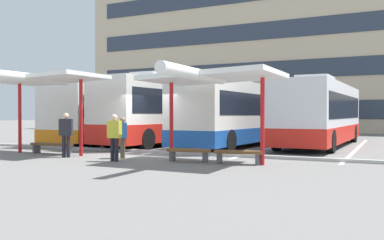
{
  "coord_description": "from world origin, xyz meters",
  "views": [
    {
      "loc": [
        9.3,
        -14.79,
        1.67
      ],
      "look_at": [
        0.94,
        2.41,
        1.39
      ],
      "focal_mm": 38.91,
      "sensor_mm": 36.0,
      "label": 1
    }
  ],
  "objects_px": {
    "coach_bus_0": "(114,115)",
    "bench_0": "(51,146)",
    "waiting_shelter_0": "(44,80)",
    "coach_bus_2": "(241,114)",
    "waiting_passenger_1": "(123,135)",
    "bench_2": "(238,154)",
    "waiting_passenger_0": "(66,132)",
    "coach_bus_3": "(320,115)",
    "waiting_passenger_2": "(114,134)",
    "bench_1": "(189,152)",
    "coach_bus_1": "(167,112)",
    "waiting_shelter_1": "(211,78)"
  },
  "relations": [
    {
      "from": "coach_bus_0",
      "to": "bench_0",
      "type": "relative_size",
      "value": 5.3
    },
    {
      "from": "waiting_shelter_0",
      "to": "coach_bus_2",
      "type": "bearing_deg",
      "value": 55.66
    },
    {
      "from": "bench_0",
      "to": "waiting_passenger_1",
      "type": "height_order",
      "value": "waiting_passenger_1"
    },
    {
      "from": "coach_bus_0",
      "to": "bench_2",
      "type": "relative_size",
      "value": 6.44
    },
    {
      "from": "coach_bus_2",
      "to": "waiting_passenger_0",
      "type": "bearing_deg",
      "value": -115.23
    },
    {
      "from": "waiting_shelter_0",
      "to": "bench_0",
      "type": "distance_m",
      "value": 2.72
    },
    {
      "from": "coach_bus_2",
      "to": "waiting_passenger_1",
      "type": "distance_m",
      "value": 8.2
    },
    {
      "from": "coach_bus_0",
      "to": "coach_bus_3",
      "type": "relative_size",
      "value": 0.95
    },
    {
      "from": "coach_bus_0",
      "to": "waiting_passenger_1",
      "type": "xyz_separation_m",
      "value": [
        5.84,
        -7.34,
        -0.75
      ]
    },
    {
      "from": "bench_0",
      "to": "bench_2",
      "type": "distance_m",
      "value": 8.21
    },
    {
      "from": "coach_bus_3",
      "to": "waiting_passenger_0",
      "type": "relative_size",
      "value": 6.47
    },
    {
      "from": "waiting_passenger_2",
      "to": "bench_0",
      "type": "bearing_deg",
      "value": 164.98
    },
    {
      "from": "bench_1",
      "to": "waiting_passenger_2",
      "type": "height_order",
      "value": "waiting_passenger_2"
    },
    {
      "from": "coach_bus_0",
      "to": "coach_bus_3",
      "type": "bearing_deg",
      "value": 10.4
    },
    {
      "from": "waiting_shelter_0",
      "to": "coach_bus_3",
      "type": "bearing_deg",
      "value": 45.89
    },
    {
      "from": "coach_bus_0",
      "to": "bench_1",
      "type": "distance_m",
      "value": 11.29
    },
    {
      "from": "bench_1",
      "to": "bench_2",
      "type": "xyz_separation_m",
      "value": [
        1.8,
        0.09,
        0.0
      ]
    },
    {
      "from": "coach_bus_3",
      "to": "waiting_passenger_2",
      "type": "bearing_deg",
      "value": -117.47
    },
    {
      "from": "coach_bus_2",
      "to": "bench_2",
      "type": "xyz_separation_m",
      "value": [
        2.61,
        -7.75,
        -1.31
      ]
    },
    {
      "from": "waiting_passenger_0",
      "to": "waiting_passenger_2",
      "type": "distance_m",
      "value": 2.48
    },
    {
      "from": "coach_bus_1",
      "to": "waiting_passenger_1",
      "type": "relative_size",
      "value": 6.62
    },
    {
      "from": "coach_bus_3",
      "to": "waiting_passenger_0",
      "type": "xyz_separation_m",
      "value": [
        -7.88,
        -10.13,
        -0.62
      ]
    },
    {
      "from": "coach_bus_3",
      "to": "waiting_passenger_1",
      "type": "relative_size",
      "value": 7.15
    },
    {
      "from": "coach_bus_0",
      "to": "waiting_passenger_0",
      "type": "bearing_deg",
      "value": -65.26
    },
    {
      "from": "coach_bus_2",
      "to": "coach_bus_1",
      "type": "bearing_deg",
      "value": -167.03
    },
    {
      "from": "bench_0",
      "to": "coach_bus_3",
      "type": "bearing_deg",
      "value": 44.72
    },
    {
      "from": "coach_bus_3",
      "to": "bench_0",
      "type": "height_order",
      "value": "coach_bus_3"
    },
    {
      "from": "coach_bus_0",
      "to": "coach_bus_2",
      "type": "distance_m",
      "value": 7.77
    },
    {
      "from": "coach_bus_0",
      "to": "bench_1",
      "type": "height_order",
      "value": "coach_bus_0"
    },
    {
      "from": "waiting_shelter_0",
      "to": "waiting_passenger_2",
      "type": "relative_size",
      "value": 2.86
    },
    {
      "from": "coach_bus_0",
      "to": "waiting_passenger_1",
      "type": "height_order",
      "value": "coach_bus_0"
    },
    {
      "from": "waiting_shelter_0",
      "to": "bench_1",
      "type": "bearing_deg",
      "value": 3.16
    },
    {
      "from": "bench_1",
      "to": "bench_2",
      "type": "distance_m",
      "value": 1.8
    },
    {
      "from": "coach_bus_1",
      "to": "coach_bus_2",
      "type": "distance_m",
      "value": 4.06
    },
    {
      "from": "coach_bus_1",
      "to": "bench_2",
      "type": "relative_size",
      "value": 6.26
    },
    {
      "from": "waiting_passenger_0",
      "to": "waiting_passenger_1",
      "type": "height_order",
      "value": "waiting_passenger_0"
    },
    {
      "from": "coach_bus_0",
      "to": "coach_bus_1",
      "type": "bearing_deg",
      "value": -4.68
    },
    {
      "from": "waiting_shelter_1",
      "to": "bench_2",
      "type": "distance_m",
      "value": 2.7
    },
    {
      "from": "coach_bus_1",
      "to": "waiting_shelter_0",
      "type": "xyz_separation_m",
      "value": [
        -1.64,
        -7.28,
        1.29
      ]
    },
    {
      "from": "coach_bus_3",
      "to": "bench_0",
      "type": "bearing_deg",
      "value": -135.28
    },
    {
      "from": "bench_2",
      "to": "waiting_shelter_0",
      "type": "bearing_deg",
      "value": -176.92
    },
    {
      "from": "coach_bus_2",
      "to": "waiting_passenger_2",
      "type": "xyz_separation_m",
      "value": [
        -1.59,
        -8.88,
        -0.69
      ]
    },
    {
      "from": "coach_bus_2",
      "to": "waiting_passenger_1",
      "type": "relative_size",
      "value": 7.43
    },
    {
      "from": "coach_bus_1",
      "to": "waiting_shelter_1",
      "type": "xyz_separation_m",
      "value": [
        5.67,
        -7.03,
        1.12
      ]
    },
    {
      "from": "coach_bus_1",
      "to": "bench_1",
      "type": "xyz_separation_m",
      "value": [
        4.77,
        -6.93,
        -1.42
      ]
    },
    {
      "from": "waiting_passenger_2",
      "to": "bench_1",
      "type": "bearing_deg",
      "value": 23.47
    },
    {
      "from": "coach_bus_2",
      "to": "coach_bus_0",
      "type": "bearing_deg",
      "value": -175.57
    },
    {
      "from": "coach_bus_3",
      "to": "bench_0",
      "type": "relative_size",
      "value": 5.56
    },
    {
      "from": "waiting_shelter_0",
      "to": "bench_0",
      "type": "relative_size",
      "value": 2.38
    },
    {
      "from": "waiting_shelter_1",
      "to": "waiting_passenger_1",
      "type": "relative_size",
      "value": 3.46
    }
  ]
}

